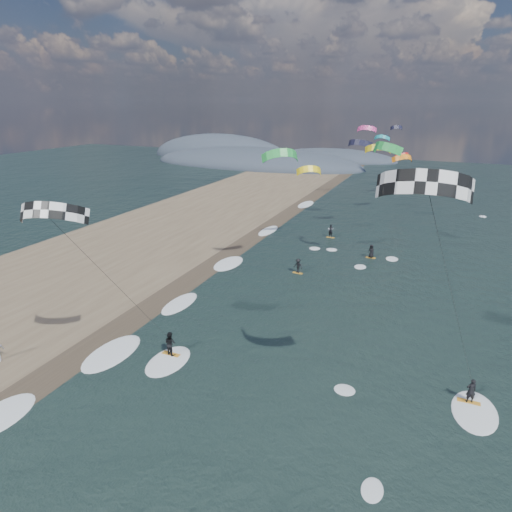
% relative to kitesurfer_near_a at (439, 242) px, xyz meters
% --- Properties ---
extents(ground, '(260.00, 260.00, 0.00)m').
position_rel_kitesurfer_near_a_xyz_m(ground, '(-10.93, -5.64, -11.55)').
color(ground, black).
rests_on(ground, ground).
extents(sand_strip, '(26.00, 240.00, 0.00)m').
position_rel_kitesurfer_near_a_xyz_m(sand_strip, '(-34.93, 4.36, -11.55)').
color(sand_strip, brown).
rests_on(sand_strip, ground).
extents(wet_sand_strip, '(3.00, 240.00, 0.00)m').
position_rel_kitesurfer_near_a_xyz_m(wet_sand_strip, '(-22.93, 4.36, -11.54)').
color(wet_sand_strip, '#382D23').
rests_on(wet_sand_strip, ground).
extents(coastal_hills, '(80.00, 41.00, 15.00)m').
position_rel_kitesurfer_near_a_xyz_m(coastal_hills, '(-55.77, 102.22, -11.55)').
color(coastal_hills, '#3D4756').
rests_on(coastal_hills, ground).
extents(kitesurfer_near_a, '(7.68, 8.38, 15.42)m').
position_rel_kitesurfer_near_a_xyz_m(kitesurfer_near_a, '(0.00, 0.00, 0.00)').
color(kitesurfer_near_a, orange).
rests_on(kitesurfer_near_a, ground).
extents(kitesurfer_near_b, '(7.26, 8.77, 13.07)m').
position_rel_kitesurfer_near_a_xyz_m(kitesurfer_near_b, '(-19.25, -2.37, -3.04)').
color(kitesurfer_near_b, orange).
rests_on(kitesurfer_near_b, ground).
extents(far_kitesurfers, '(7.57, 14.66, 1.82)m').
position_rel_kitesurfer_near_a_xyz_m(far_kitesurfers, '(-11.35, 26.37, -10.70)').
color(far_kitesurfers, orange).
rests_on(far_kitesurfers, ground).
extents(bg_kite_field, '(12.38, 72.25, 6.64)m').
position_rel_kitesurfer_near_a_xyz_m(bg_kite_field, '(-10.91, 48.07, -0.18)').
color(bg_kite_field, teal).
rests_on(bg_kite_field, ground).
extents(shoreline_surf, '(2.40, 79.40, 0.11)m').
position_rel_kitesurfer_near_a_xyz_m(shoreline_surf, '(-21.73, 9.11, -11.55)').
color(shoreline_surf, white).
rests_on(shoreline_surf, ground).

